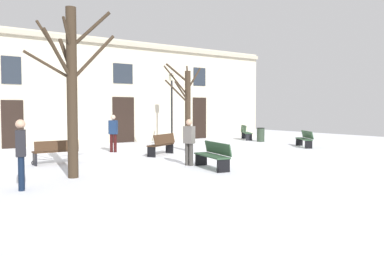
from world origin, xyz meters
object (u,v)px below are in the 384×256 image
object	(u,v)px
person_by_shop_door	(21,151)
bench_near_lamp	(162,144)
bench_back_to_back_left	(56,152)
bench_by_litter_bin	(213,155)
tree_right_of_center	(72,86)
person_crossing_plaza	(189,140)
bench_far_corner	(305,139)
person_strolling	(113,131)
bench_back_to_back_right	(246,132)
litter_bin	(261,135)
tree_center	(187,105)
streetlamp	(172,101)

from	to	relation	value
person_by_shop_door	bench_near_lamp	bearing A→B (deg)	-44.31
bench_back_to_back_left	bench_by_litter_bin	world-z (taller)	bench_by_litter_bin
tree_right_of_center	person_by_shop_door	size ratio (longest dim) A/B	2.81
tree_right_of_center	person_crossing_plaza	world-z (taller)	tree_right_of_center
bench_far_corner	person_crossing_plaza	bearing A→B (deg)	-43.66
person_strolling	bench_back_to_back_left	bearing A→B (deg)	80.32
bench_back_to_back_right	person_crossing_plaza	world-z (taller)	person_crossing_plaza
person_by_shop_door	bench_back_to_back_left	bearing A→B (deg)	-12.46
bench_back_to_back_left	bench_back_to_back_right	distance (m)	13.73
bench_back_to_back_left	bench_near_lamp	size ratio (longest dim) A/B	0.95
litter_bin	bench_back_to_back_left	distance (m)	13.04
tree_right_of_center	litter_bin	size ratio (longest dim) A/B	5.71
bench_by_litter_bin	person_crossing_plaza	size ratio (longest dim) A/B	1.13
bench_by_litter_bin	bench_near_lamp	distance (m)	4.14
tree_center	person_by_shop_door	size ratio (longest dim) A/B	2.42
bench_by_litter_bin	person_crossing_plaza	xyz separation A→B (m)	(-0.28, 1.02, 0.44)
bench_far_corner	person_by_shop_door	world-z (taller)	person_by_shop_door
bench_back_to_back_right	person_by_shop_door	size ratio (longest dim) A/B	0.98
litter_bin	person_strolling	xyz separation A→B (m)	(-9.59, -0.25, 0.53)
litter_bin	bench_far_corner	bearing A→B (deg)	-97.28
bench_back_to_back_left	streetlamp	bearing A→B (deg)	-150.30
bench_by_litter_bin	bench_near_lamp	size ratio (longest dim) A/B	1.10
person_by_shop_door	person_crossing_plaza	size ratio (longest dim) A/B	1.06
bench_far_corner	bench_back_to_back_right	bearing A→B (deg)	-154.45
streetlamp	person_by_shop_door	bearing A→B (deg)	-138.04
bench_by_litter_bin	streetlamp	bearing A→B (deg)	167.94
tree_center	bench_back_to_back_left	size ratio (longest dim) A/B	2.63
bench_by_litter_bin	bench_near_lamp	bearing A→B (deg)	-175.13
tree_right_of_center	streetlamp	distance (m)	10.84
streetlamp	litter_bin	xyz separation A→B (m)	(5.21, -1.80, -2.02)
tree_center	bench_near_lamp	bearing A→B (deg)	-154.41
person_strolling	bench_far_corner	bearing A→B (deg)	-157.67
bench_far_corner	bench_near_lamp	world-z (taller)	bench_near_lamp
bench_near_lamp	bench_back_to_back_right	size ratio (longest dim) A/B	0.99
tree_center	streetlamp	bearing A→B (deg)	69.83
tree_center	bench_back_to_back_left	xyz separation A→B (m)	(-6.29, -1.04, -1.69)
bench_far_corner	bench_near_lamp	distance (m)	7.95
tree_right_of_center	bench_by_litter_bin	xyz separation A→B (m)	(4.31, -0.97, -2.18)
streetlamp	bench_back_to_back_right	size ratio (longest dim) A/B	2.39
bench_near_lamp	bench_far_corner	bearing A→B (deg)	141.36
streetlamp	bench_far_corner	size ratio (longest dim) A/B	2.46
person_crossing_plaza	tree_right_of_center	bearing A→B (deg)	-107.18
person_by_shop_door	litter_bin	bearing A→B (deg)	-53.19
bench_far_corner	bench_back_to_back_right	size ratio (longest dim) A/B	0.97
streetlamp	person_by_shop_door	xyz separation A→B (m)	(-9.39, -8.44, -1.49)
bench_back_to_back_right	streetlamp	bearing A→B (deg)	120.54
person_strolling	person_by_shop_door	bearing A→B (deg)	94.88
tree_right_of_center	streetlamp	bearing A→B (deg)	43.55
person_strolling	tree_center	bearing A→B (deg)	-160.92
tree_right_of_center	person_by_shop_door	distance (m)	2.47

